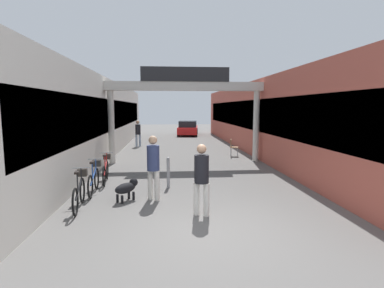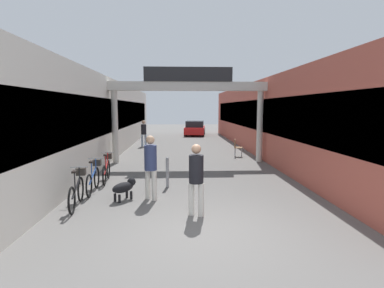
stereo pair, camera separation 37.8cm
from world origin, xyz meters
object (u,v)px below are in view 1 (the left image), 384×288
at_px(bicycle_black_nearest, 80,191).
at_px(bollard_post_metal, 168,172).
at_px(pedestrian_companion, 201,175).
at_px(dog_on_leash, 127,188).
at_px(bicycle_red_third, 106,169).
at_px(parked_car_red, 188,128).
at_px(bicycle_blue_second, 94,178).
at_px(pedestrian_carrying_crate, 138,132).
at_px(pedestrian_with_dog, 153,163).
at_px(cafe_chair_wood_nearer, 233,146).

xyz_separation_m(bicycle_black_nearest, bollard_post_metal, (2.26, 1.75, 0.06)).
bearing_deg(pedestrian_companion, bicycle_black_nearest, 164.46).
bearing_deg(dog_on_leash, bicycle_red_third, 114.50).
bearing_deg(parked_car_red, bicycle_blue_second, -102.52).
bearing_deg(pedestrian_companion, pedestrian_carrying_crate, 101.66).
distance_m(pedestrian_with_dog, bollard_post_metal, 1.45).
distance_m(cafe_chair_wood_nearer, parked_car_red, 12.43).
distance_m(bicycle_black_nearest, bicycle_blue_second, 1.36).
xyz_separation_m(pedestrian_with_dog, pedestrian_carrying_crate, (-1.49, 11.58, -0.05)).
xyz_separation_m(bicycle_black_nearest, bicycle_blue_second, (0.05, 1.35, 0.00)).
bearing_deg(bicycle_red_third, pedestrian_with_dog, -51.93).
bearing_deg(bicycle_black_nearest, pedestrian_companion, -15.54).
height_order(bicycle_black_nearest, bollard_post_metal, bicycle_black_nearest).
bearing_deg(pedestrian_with_dog, parked_car_red, 83.17).
bearing_deg(bicycle_blue_second, cafe_chair_wood_nearer, 48.37).
distance_m(pedestrian_companion, bicycle_black_nearest, 3.18).
height_order(bicycle_blue_second, bicycle_red_third, same).
relative_size(bicycle_blue_second, bollard_post_metal, 1.73).
bearing_deg(pedestrian_with_dog, pedestrian_companion, -48.06).
bearing_deg(parked_car_red, pedestrian_carrying_crate, -115.67).
bearing_deg(bicycle_black_nearest, bollard_post_metal, 37.72).
bearing_deg(cafe_chair_wood_nearer, pedestrian_companion, -107.27).
distance_m(pedestrian_with_dog, pedestrian_carrying_crate, 11.68).
relative_size(pedestrian_with_dog, pedestrian_carrying_crate, 1.04).
distance_m(bicycle_black_nearest, cafe_chair_wood_nearer, 9.54).
xyz_separation_m(bicycle_black_nearest, bicycle_red_third, (0.13, 2.65, 0.00)).
height_order(pedestrian_carrying_crate, parked_car_red, pedestrian_carrying_crate).
height_order(dog_on_leash, bicycle_red_third, bicycle_red_third).
relative_size(pedestrian_companion, pedestrian_carrying_crate, 0.99).
relative_size(bicycle_black_nearest, bollard_post_metal, 1.73).
bearing_deg(bollard_post_metal, bicycle_blue_second, -169.98).
xyz_separation_m(bicycle_black_nearest, parked_car_red, (4.19, 20.02, 0.21)).
distance_m(pedestrian_companion, pedestrian_carrying_crate, 13.16).
bearing_deg(dog_on_leash, bicycle_black_nearest, -157.46).
relative_size(dog_on_leash, parked_car_red, 0.18).
bearing_deg(pedestrian_with_dog, bollard_post_metal, 72.28).
relative_size(dog_on_leash, cafe_chair_wood_nearer, 0.87).
xyz_separation_m(pedestrian_companion, cafe_chair_wood_nearer, (2.65, 8.51, -0.43)).
height_order(pedestrian_with_dog, pedestrian_companion, pedestrian_with_dog).
xyz_separation_m(pedestrian_with_dog, bicycle_red_third, (-1.71, 2.19, -0.59)).
bearing_deg(bicycle_black_nearest, bicycle_blue_second, 88.08).
height_order(pedestrian_companion, dog_on_leash, pedestrian_companion).
height_order(dog_on_leash, cafe_chair_wood_nearer, cafe_chair_wood_nearer).
distance_m(pedestrian_with_dog, dog_on_leash, 0.98).
height_order(pedestrian_carrying_crate, cafe_chair_wood_nearer, pedestrian_carrying_crate).
relative_size(bicycle_black_nearest, bicycle_blue_second, 1.00).
height_order(pedestrian_companion, bicycle_black_nearest, pedestrian_companion).
height_order(pedestrian_companion, cafe_chair_wood_nearer, pedestrian_companion).
xyz_separation_m(pedestrian_with_dog, parked_car_red, (2.34, 19.56, -0.38)).
distance_m(pedestrian_carrying_crate, bicycle_black_nearest, 12.06).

